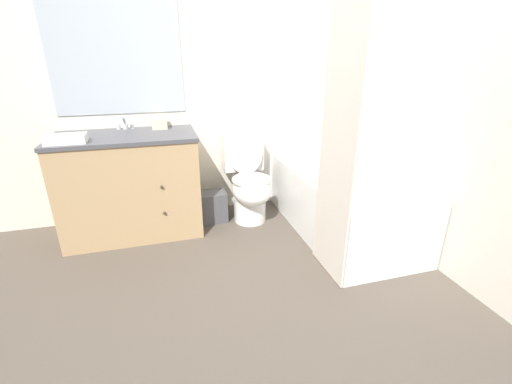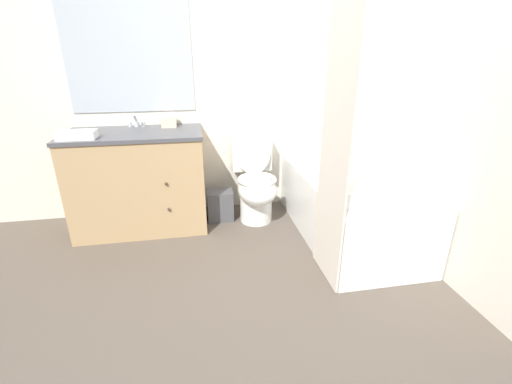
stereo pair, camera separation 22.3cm
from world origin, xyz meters
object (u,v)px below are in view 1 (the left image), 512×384
bath_towel_folded (359,191)px  bathtub (341,202)px  vanity_cabinet (131,184)px  toilet (248,182)px  sink_faucet (125,125)px  wastebasket (213,206)px  hand_towel_folded (66,139)px  tissue_box (159,123)px

bath_towel_folded → bathtub: bearing=71.3°
bath_towel_folded → vanity_cabinet: bearing=148.5°
vanity_cabinet → bathtub: size_ratio=0.73×
bathtub → toilet: bearing=148.8°
sink_faucet → bathtub: sink_faucet is taller
toilet → wastebasket: (-0.32, 0.05, -0.22)m
toilet → bath_towel_folded: bearing=-59.1°
vanity_cabinet → wastebasket: 0.74m
sink_faucet → wastebasket: (0.67, -0.20, -0.74)m
sink_faucet → toilet: bearing=-13.8°
vanity_cabinet → hand_towel_folded: bearing=-153.6°
wastebasket → tissue_box: bearing=157.9°
wastebasket → hand_towel_folded: size_ratio=1.03×
vanity_cabinet → tissue_box: bearing=32.0°
vanity_cabinet → sink_faucet: bearing=90.0°
bathtub → hand_towel_folded: (-2.07, 0.28, 0.62)m
tissue_box → bath_towel_folded: size_ratio=0.48×
vanity_cabinet → bath_towel_folded: size_ratio=3.63×
toilet → bath_towel_folded: 1.07m
hand_towel_folded → bath_towel_folded: hand_towel_folded is taller
sink_faucet → vanity_cabinet: bearing=-90.0°
sink_faucet → toilet: (1.00, -0.24, -0.52)m
tissue_box → vanity_cabinet: bearing=-148.0°
hand_towel_folded → sink_faucet: bearing=46.5°
vanity_cabinet → bath_towel_folded: vanity_cabinet is taller
vanity_cabinet → hand_towel_folded: 0.61m
tissue_box → sink_faucet: bearing=173.0°
vanity_cabinet → bathtub: bearing=-15.2°
sink_faucet → wastebasket: size_ratio=0.51×
hand_towel_folded → toilet: bearing=6.2°
vanity_cabinet → tissue_box: tissue_box is taller
sink_faucet → wastebasket: sink_faucet is taller
wastebasket → tissue_box: size_ratio=1.90×
toilet → wastebasket: size_ratio=3.02×
sink_faucet → hand_towel_folded: bearing=-133.5°
tissue_box → bath_towel_folded: bearing=-41.5°
sink_faucet → toilet: sink_faucet is taller
bathtub → wastebasket: bathtub is taller
vanity_cabinet → toilet: 1.00m
tissue_box → wastebasket: bearing=-22.1°
bathtub → bath_towel_folded: size_ratio=5.00×
toilet → tissue_box: bearing=163.7°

